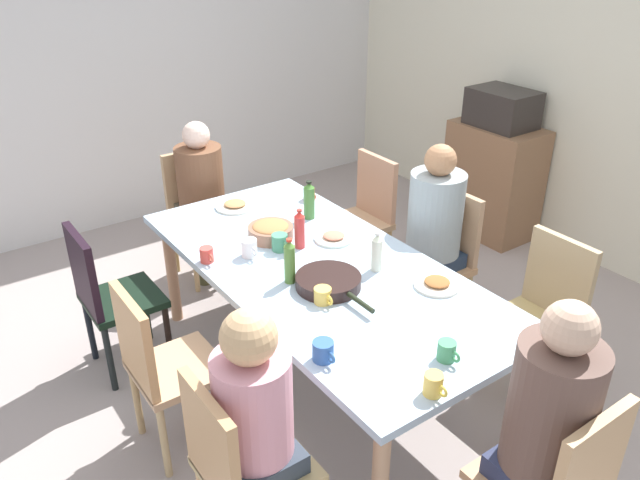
# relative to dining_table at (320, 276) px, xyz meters

# --- Properties ---
(ground_plane) EXTENTS (6.33, 6.33, 0.00)m
(ground_plane) POSITION_rel_dining_table_xyz_m (0.00, 0.00, -0.66)
(ground_plane) COLOR #9D908C
(wall_back) EXTENTS (5.51, 0.12, 2.60)m
(wall_back) POSITION_rel_dining_table_xyz_m (0.00, 2.51, 0.64)
(wall_back) COLOR beige
(wall_back) RESTS_ON ground_plane
(wall_left) EXTENTS (0.12, 5.15, 2.60)m
(wall_left) POSITION_rel_dining_table_xyz_m (-2.70, 0.00, 0.64)
(wall_left) COLOR silver
(wall_left) RESTS_ON ground_plane
(dining_table) EXTENTS (2.22, 1.05, 0.73)m
(dining_table) POSITION_rel_dining_table_xyz_m (0.00, 0.00, 0.00)
(dining_table) COLOR #A9C2D7
(dining_table) RESTS_ON ground_plane
(chair_0) EXTENTS (0.40, 0.40, 0.90)m
(chair_0) POSITION_rel_dining_table_xyz_m (0.74, -0.91, -0.15)
(chair_0) COLOR tan
(chair_0) RESTS_ON ground_plane
(person_0) EXTENTS (0.30, 0.30, 1.17)m
(person_0) POSITION_rel_dining_table_xyz_m (0.74, -0.81, 0.04)
(person_0) COLOR #373548
(person_0) RESTS_ON ground_plane
(chair_1) EXTENTS (0.40, 0.40, 0.90)m
(chair_1) POSITION_rel_dining_table_xyz_m (0.74, 0.91, -0.15)
(chair_1) COLOR tan
(chair_1) RESTS_ON ground_plane
(chair_2) EXTENTS (0.40, 0.40, 0.90)m
(chair_2) POSITION_rel_dining_table_xyz_m (-1.49, 0.00, -0.15)
(chair_2) COLOR tan
(chair_2) RESTS_ON ground_plane
(person_2) EXTENTS (0.32, 0.32, 1.15)m
(person_2) POSITION_rel_dining_table_xyz_m (-1.40, 0.00, 0.03)
(person_2) COLOR brown
(person_2) RESTS_ON ground_plane
(chair_3) EXTENTS (0.40, 0.40, 0.90)m
(chair_3) POSITION_rel_dining_table_xyz_m (-0.74, 0.91, -0.15)
(chair_3) COLOR tan
(chair_3) RESTS_ON ground_plane
(chair_4) EXTENTS (0.40, 0.40, 0.90)m
(chair_4) POSITION_rel_dining_table_xyz_m (0.00, 0.91, -0.15)
(chair_4) COLOR tan
(chair_4) RESTS_ON ground_plane
(person_4) EXTENTS (0.32, 0.32, 1.22)m
(person_4) POSITION_rel_dining_table_xyz_m (-0.00, 0.82, 0.07)
(person_4) COLOR #303B45
(person_4) RESTS_ON ground_plane
(chair_5) EXTENTS (0.40, 0.40, 0.90)m
(chair_5) POSITION_rel_dining_table_xyz_m (0.00, -0.91, -0.15)
(chair_5) COLOR tan
(chair_5) RESTS_ON ground_plane
(person_6) EXTENTS (0.31, 0.31, 1.25)m
(person_6) POSITION_rel_dining_table_xyz_m (1.40, 0.00, 0.08)
(person_6) COLOR #303449
(person_6) RESTS_ON ground_plane
(chair_7) EXTENTS (0.40, 0.40, 0.90)m
(chair_7) POSITION_rel_dining_table_xyz_m (-0.74, -0.91, -0.15)
(chair_7) COLOR black
(chair_7) RESTS_ON ground_plane
(plate_0) EXTENTS (0.23, 0.23, 0.04)m
(plate_0) POSITION_rel_dining_table_xyz_m (0.50, 0.35, 0.08)
(plate_0) COLOR silver
(plate_0) RESTS_ON dining_table
(plate_1) EXTENTS (0.24, 0.24, 0.04)m
(plate_1) POSITION_rel_dining_table_xyz_m (-0.90, -0.01, 0.08)
(plate_1) COLOR silver
(plate_1) RESTS_ON dining_table
(plate_2) EXTENTS (0.22, 0.22, 0.04)m
(plate_2) POSITION_rel_dining_table_xyz_m (-0.19, 0.23, 0.08)
(plate_2) COLOR white
(plate_2) RESTS_ON dining_table
(bowl_0) EXTENTS (0.26, 0.26, 0.09)m
(bowl_0) POSITION_rel_dining_table_xyz_m (-0.42, -0.04, 0.11)
(bowl_0) COLOR #8F634C
(bowl_0) RESTS_ON dining_table
(serving_pan) EXTENTS (0.50, 0.32, 0.06)m
(serving_pan) POSITION_rel_dining_table_xyz_m (0.20, -0.09, 0.10)
(serving_pan) COLOR black
(serving_pan) RESTS_ON dining_table
(cup_0) EXTENTS (0.12, 0.08, 0.08)m
(cup_0) POSITION_rel_dining_table_xyz_m (0.29, -0.19, 0.10)
(cup_0) COLOR #E7BE51
(cup_0) RESTS_ON dining_table
(cup_1) EXTENTS (0.11, 0.08, 0.09)m
(cup_1) POSITION_rel_dining_table_xyz_m (1.05, -0.22, 0.11)
(cup_1) COLOR #EEC252
(cup_1) RESTS_ON dining_table
(cup_2) EXTENTS (0.12, 0.09, 0.09)m
(cup_2) POSITION_rel_dining_table_xyz_m (-0.26, -0.08, 0.11)
(cup_2) COLOR #448C68
(cup_2) RESTS_ON dining_table
(cup_3) EXTENTS (0.12, 0.08, 0.10)m
(cup_3) POSITION_rel_dining_table_xyz_m (-0.30, -0.25, 0.11)
(cup_3) COLOR white
(cup_3) RESTS_ON dining_table
(cup_4) EXTENTS (0.11, 0.07, 0.08)m
(cup_4) POSITION_rel_dining_table_xyz_m (-0.73, 0.44, 0.10)
(cup_4) COLOR #C64D38
(cup_4) RESTS_ON dining_table
(cup_5) EXTENTS (0.12, 0.09, 0.09)m
(cup_5) POSITION_rel_dining_table_xyz_m (0.64, -0.44, 0.11)
(cup_5) COLOR #2E599F
(cup_5) RESTS_ON dining_table
(cup_6) EXTENTS (0.11, 0.08, 0.09)m
(cup_6) POSITION_rel_dining_table_xyz_m (0.93, -0.03, 0.11)
(cup_6) COLOR #439061
(cup_6) RESTS_ON dining_table
(cup_7) EXTENTS (0.11, 0.07, 0.08)m
(cup_7) POSITION_rel_dining_table_xyz_m (-0.38, -0.46, 0.11)
(cup_7) COLOR #D44941
(cup_7) RESTS_ON dining_table
(bottle_0) EXTENTS (0.06, 0.06, 0.24)m
(bottle_0) POSITION_rel_dining_table_xyz_m (0.05, -0.21, 0.18)
(bottle_0) COLOR #507B32
(bottle_0) RESTS_ON dining_table
(bottle_1) EXTENTS (0.07, 0.07, 0.24)m
(bottle_1) POSITION_rel_dining_table_xyz_m (-0.51, 0.28, 0.18)
(bottle_1) COLOR #447A37
(bottle_1) RESTS_ON dining_table
(bottle_2) EXTENTS (0.06, 0.06, 0.21)m
(bottle_2) POSITION_rel_dining_table_xyz_m (0.20, 0.21, 0.17)
(bottle_2) COLOR silver
(bottle_2) RESTS_ON dining_table
(bottle_3) EXTENTS (0.06, 0.06, 0.23)m
(bottle_3) POSITION_rel_dining_table_xyz_m (-0.23, 0.03, 0.17)
(bottle_3) COLOR red
(bottle_3) RESTS_ON dining_table
(side_cabinet) EXTENTS (0.70, 0.44, 0.90)m
(side_cabinet) POSITION_rel_dining_table_xyz_m (-0.72, 2.21, -0.21)
(side_cabinet) COLOR #855F42
(side_cabinet) RESTS_ON ground_plane
(microwave) EXTENTS (0.48, 0.36, 0.28)m
(microwave) POSITION_rel_dining_table_xyz_m (-0.72, 2.21, 0.38)
(microwave) COLOR #2C2624
(microwave) RESTS_ON side_cabinet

